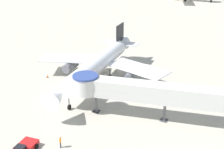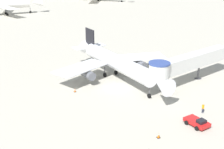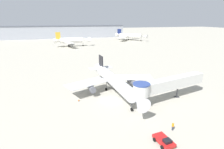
{
  "view_description": "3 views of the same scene",
  "coord_description": "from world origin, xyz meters",
  "px_view_note": "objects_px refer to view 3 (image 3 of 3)",
  "views": [
    {
      "loc": [
        29.63,
        -44.31,
        25.88
      ],
      "look_at": [
        6.21,
        2.37,
        3.27
      ],
      "focal_mm": 50.0,
      "sensor_mm": 36.0,
      "label": 1
    },
    {
      "loc": [
        -27.19,
        -51.51,
        24.39
      ],
      "look_at": [
        -3.05,
        -3.73,
        4.62
      ],
      "focal_mm": 50.0,
      "sensor_mm": 36.0,
      "label": 2
    },
    {
      "loc": [
        -11.86,
        -40.96,
        20.7
      ],
      "look_at": [
        1.73,
        4.86,
        5.58
      ],
      "focal_mm": 28.0,
      "sensor_mm": 36.0,
      "label": 3
    }
  ],
  "objects_px": {
    "jet_bridge": "(166,84)",
    "background_jet_navy_tail": "(130,36)",
    "ground_crew_marshaller": "(173,126)",
    "background_jet_gold_tail": "(71,40)",
    "traffic_cone_port_wing": "(79,100)",
    "main_airplane": "(113,80)",
    "pushback_tug_red": "(164,141)",
    "traffic_cone_starboard_wing": "(150,90)"
  },
  "relations": [
    {
      "from": "ground_crew_marshaller",
      "to": "background_jet_gold_tail",
      "type": "height_order",
      "value": "background_jet_gold_tail"
    },
    {
      "from": "background_jet_gold_tail",
      "to": "jet_bridge",
      "type": "bearing_deg",
      "value": -172.0
    },
    {
      "from": "traffic_cone_starboard_wing",
      "to": "traffic_cone_port_wing",
      "type": "xyz_separation_m",
      "value": [
        -21.09,
        -0.31,
        -0.04
      ]
    },
    {
      "from": "traffic_cone_port_wing",
      "to": "background_jet_navy_tail",
      "type": "height_order",
      "value": "background_jet_navy_tail"
    },
    {
      "from": "pushback_tug_red",
      "to": "background_jet_gold_tail",
      "type": "xyz_separation_m",
      "value": [
        -7.48,
        120.93,
        4.34
      ]
    },
    {
      "from": "main_airplane",
      "to": "background_jet_gold_tail",
      "type": "distance_m",
      "value": 97.13
    },
    {
      "from": "pushback_tug_red",
      "to": "ground_crew_marshaller",
      "type": "bearing_deg",
      "value": 31.62
    },
    {
      "from": "pushback_tug_red",
      "to": "background_jet_navy_tail",
      "type": "height_order",
      "value": "background_jet_navy_tail"
    },
    {
      "from": "traffic_cone_starboard_wing",
      "to": "traffic_cone_port_wing",
      "type": "height_order",
      "value": "traffic_cone_starboard_wing"
    },
    {
      "from": "jet_bridge",
      "to": "background_jet_gold_tail",
      "type": "xyz_separation_m",
      "value": [
        -17.09,
        106.07,
        0.34
      ]
    },
    {
      "from": "traffic_cone_port_wing",
      "to": "jet_bridge",
      "type": "bearing_deg",
      "value": -15.89
    },
    {
      "from": "background_jet_gold_tail",
      "to": "background_jet_navy_tail",
      "type": "height_order",
      "value": "background_jet_gold_tail"
    },
    {
      "from": "jet_bridge",
      "to": "traffic_cone_port_wing",
      "type": "height_order",
      "value": "jet_bridge"
    },
    {
      "from": "jet_bridge",
      "to": "background_jet_navy_tail",
      "type": "bearing_deg",
      "value": 59.39
    },
    {
      "from": "pushback_tug_red",
      "to": "jet_bridge",
      "type": "bearing_deg",
      "value": 50.86
    },
    {
      "from": "traffic_cone_starboard_wing",
      "to": "background_jet_gold_tail",
      "type": "relative_size",
      "value": 0.03
    },
    {
      "from": "jet_bridge",
      "to": "pushback_tug_red",
      "type": "relative_size",
      "value": 5.62
    },
    {
      "from": "main_airplane",
      "to": "traffic_cone_starboard_wing",
      "type": "height_order",
      "value": "main_airplane"
    },
    {
      "from": "jet_bridge",
      "to": "background_jet_gold_tail",
      "type": "relative_size",
      "value": 0.79
    },
    {
      "from": "pushback_tug_red",
      "to": "traffic_cone_starboard_wing",
      "type": "distance_m",
      "value": 23.14
    },
    {
      "from": "traffic_cone_starboard_wing",
      "to": "ground_crew_marshaller",
      "type": "relative_size",
      "value": 0.44
    },
    {
      "from": "ground_crew_marshaller",
      "to": "background_jet_navy_tail",
      "type": "xyz_separation_m",
      "value": [
        49.54,
        144.92,
        3.84
      ]
    },
    {
      "from": "background_jet_navy_tail",
      "to": "pushback_tug_red",
      "type": "bearing_deg",
      "value": -149.48
    },
    {
      "from": "traffic_cone_port_wing",
      "to": "background_jet_navy_tail",
      "type": "relative_size",
      "value": 0.02
    },
    {
      "from": "main_airplane",
      "to": "traffic_cone_port_wing",
      "type": "height_order",
      "value": "main_airplane"
    },
    {
      "from": "traffic_cone_starboard_wing",
      "to": "background_jet_navy_tail",
      "type": "distance_m",
      "value": 134.12
    },
    {
      "from": "jet_bridge",
      "to": "background_jet_navy_tail",
      "type": "height_order",
      "value": "background_jet_navy_tail"
    },
    {
      "from": "main_airplane",
      "to": "pushback_tug_red",
      "type": "height_order",
      "value": "main_airplane"
    },
    {
      "from": "traffic_cone_port_wing",
      "to": "background_jet_gold_tail",
      "type": "relative_size",
      "value": 0.02
    },
    {
      "from": "traffic_cone_starboard_wing",
      "to": "background_jet_navy_tail",
      "type": "height_order",
      "value": "background_jet_navy_tail"
    },
    {
      "from": "pushback_tug_red",
      "to": "ground_crew_marshaller",
      "type": "distance_m",
      "value": 4.79
    },
    {
      "from": "ground_crew_marshaller",
      "to": "main_airplane",
      "type": "bearing_deg",
      "value": -11.22
    },
    {
      "from": "main_airplane",
      "to": "pushback_tug_red",
      "type": "bearing_deg",
      "value": -89.96
    },
    {
      "from": "traffic_cone_port_wing",
      "to": "traffic_cone_starboard_wing",
      "type": "bearing_deg",
      "value": 0.84
    },
    {
      "from": "ground_crew_marshaller",
      "to": "background_jet_gold_tail",
      "type": "distance_m",
      "value": 118.6
    },
    {
      "from": "pushback_tug_red",
      "to": "traffic_cone_port_wing",
      "type": "distance_m",
      "value": 24.48
    },
    {
      "from": "traffic_cone_port_wing",
      "to": "background_jet_navy_tail",
      "type": "bearing_deg",
      "value": 62.61
    },
    {
      "from": "main_airplane",
      "to": "jet_bridge",
      "type": "distance_m",
      "value": 14.73
    },
    {
      "from": "pushback_tug_red",
      "to": "ground_crew_marshaller",
      "type": "relative_size",
      "value": 2.33
    },
    {
      "from": "ground_crew_marshaller",
      "to": "background_jet_navy_tail",
      "type": "bearing_deg",
      "value": -45.25
    },
    {
      "from": "background_jet_gold_tail",
      "to": "background_jet_navy_tail",
      "type": "relative_size",
      "value": 0.95
    },
    {
      "from": "pushback_tug_red",
      "to": "traffic_cone_port_wing",
      "type": "relative_size",
      "value": 5.81
    }
  ]
}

